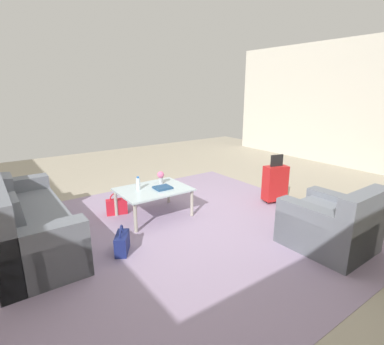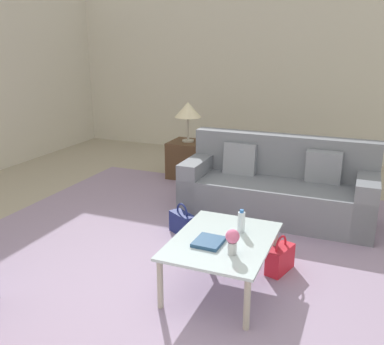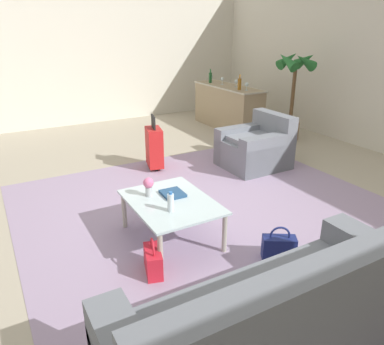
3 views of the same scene
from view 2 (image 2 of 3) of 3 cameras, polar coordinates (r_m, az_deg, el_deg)
name	(u,v)px [view 2 (image 2 of 3)]	position (r m, az deg, el deg)	size (l,w,h in m)	color
ground_plane	(148,298)	(3.69, -5.82, -16.33)	(12.00, 12.00, 0.00)	#A89E89
wall_right	(281,70)	(7.91, 11.79, 13.23)	(0.12, 8.00, 3.10)	beige
area_rug	(159,260)	(4.22, -4.37, -11.60)	(5.20, 4.40, 0.01)	#9984A3
couch	(278,189)	(5.25, 11.35, -2.23)	(0.85, 2.22, 0.95)	slate
coffee_table	(223,245)	(3.64, 4.09, -9.58)	(1.05, 0.80, 0.45)	silver
water_bottle	(241,222)	(3.72, 6.59, -6.53)	(0.06, 0.06, 0.20)	silver
coffee_table_book	(209,242)	(3.53, 2.24, -9.22)	(0.25, 0.22, 0.03)	navy
flower_vase	(232,240)	(3.33, 5.41, -8.89)	(0.11, 0.11, 0.21)	#B2B7BC
side_table	(188,159)	(6.64, -0.53, 1.79)	(0.54, 0.54, 0.56)	#513823
table_lamp	(188,110)	(6.48, -0.55, 8.27)	(0.40, 0.40, 0.60)	#ADA899
handbag_navy	(182,223)	(4.70, -1.31, -6.74)	(0.29, 0.35, 0.36)	navy
handbag_red	(280,259)	(4.06, 11.66, -11.18)	(0.35, 0.22, 0.36)	red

